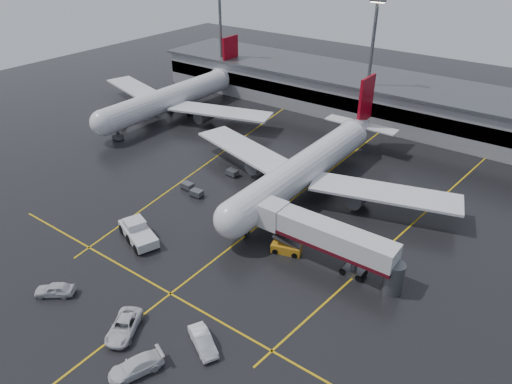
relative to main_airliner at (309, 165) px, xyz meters
The scene contains 22 objects.
ground 10.57m from the main_airliner, 90.00° to the right, with size 220.00×220.00×0.00m, color black.
apron_line_centre 10.57m from the main_airliner, 90.00° to the right, with size 0.25×90.00×0.02m, color gold.
apron_line_stop 31.98m from the main_airliner, 90.00° to the right, with size 60.00×0.25×0.02m, color gold.
apron_line_left 20.44m from the main_airliner, behind, with size 0.25×70.00×0.02m, color gold.
apron_line_right 18.49m from the main_airliner, ahead, with size 0.25×70.00×0.02m, color gold.
terminal 38.23m from the main_airliner, 90.00° to the left, with size 122.00×19.00×8.60m.
light_mast_left 56.34m from the main_airliner, 144.33° to the left, with size 3.00×1.20×25.45m.
light_mast_mid 34.26m from the main_airliner, 98.80° to the left, with size 3.00×1.20×25.45m.
main_airliner is the anchor object (origin of this frame).
second_airliner 43.68m from the main_airliner, 164.05° to the left, with size 48.80×45.60×14.10m.
jet_bridge 19.68m from the main_airliner, 52.90° to the right, with size 19.90×3.40×6.05m.
pushback_tractor 28.93m from the main_airliner, 113.85° to the right, with size 8.16×5.51×2.71m.
belt_loader 18.40m from the main_airliner, 68.15° to the right, with size 4.30×2.83×2.52m.
service_van_a 39.06m from the main_airliner, 89.54° to the right, with size 2.60×5.65×1.57m, color silver.
service_van_b 42.16m from the main_airliner, 82.67° to the right, with size 2.22×5.47×1.59m, color silver.
service_van_c 36.59m from the main_airliner, 76.47° to the right, with size 1.71×4.89×1.61m, color white.
service_van_d 41.43m from the main_airliner, 105.30° to the right, with size 1.85×4.60×1.57m, color silver.
baggage_cart_a 18.60m from the main_airliner, 135.37° to the right, with size 2.08×1.42×1.12m.
baggage_cart_b 20.16m from the main_airliner, 143.03° to the right, with size 2.05×1.37×1.12m.
baggage_cart_c 13.84m from the main_airliner, 162.93° to the right, with size 2.12×1.49×1.12m.
baggage_cart_d 46.07m from the main_airliner, behind, with size 2.13×1.52×1.12m.
baggage_cart_e 41.65m from the main_airliner, behind, with size 2.16×1.56×1.12m.
Camera 1 is at (33.38, -50.43, 38.54)m, focal length 33.15 mm.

